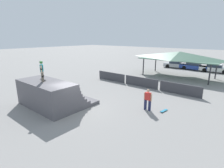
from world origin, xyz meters
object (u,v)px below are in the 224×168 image
Objects in this scene: skateboard_on_deck at (43,80)px; skater_on_deck at (42,70)px; skateboard_on_ground at (164,111)px; parked_car_silver at (176,64)px; parked_car_blue at (194,66)px; bystander_walking at (148,99)px; parked_car_white at (215,68)px.

skater_on_deck is at bearing -21.65° from skateboard_on_deck.
skateboard_on_ground is 20.61m from parked_car_silver.
parked_car_silver is 0.92× the size of parked_car_blue.
skateboard_on_deck is 0.20× the size of parked_car_silver.
skater_on_deck reaches higher than parked_car_silver.
bystander_walking reaches higher than parked_car_white.
parked_car_silver is at bearing 95.43° from skateboard_on_deck.
skater_on_deck reaches higher than skateboard_on_deck.
parked_car_white is (7.65, 24.53, -2.39)m from skater_on_deck.
skateboard_on_deck is at bearing -176.82° from skater_on_deck.
parked_car_silver is 3.15m from parked_car_blue.
skateboard_on_ground is at bearing -79.53° from parked_car_silver.
bystander_walking reaches higher than skateboard_on_ground.
skater_on_deck is 25.81m from parked_car_white.
parked_car_white is (1.04, 19.95, -0.32)m from bystander_walking.
skateboard_on_deck is at bearing -97.67° from parked_car_blue.
skater_on_deck is 24.87m from parked_car_silver.
skateboard_on_ground is (1.09, 0.53, -0.86)m from bystander_walking.
skateboard_on_deck is 8.30m from bystander_walking.
skater_on_deck is 0.38× the size of parked_car_silver.
bystander_walking is 0.37× the size of parked_car_white.
parked_car_blue is 1.01× the size of parked_car_white.
skateboard_on_deck is at bearing -101.38° from parked_car_silver.
parked_car_white is at bearing 81.22° from skateboard_on_deck.
skater_on_deck is at bearing -47.91° from skateboard_on_ground.
parked_car_blue reaches higher than skateboard_on_ground.
bystander_walking reaches higher than parked_car_silver.
skateboard_on_deck is 25.66m from parked_car_white.
skateboard_on_deck reaches higher than parked_car_blue.
parked_car_silver and parked_car_blue have the same top height.
bystander_walking reaches higher than parked_car_blue.
parked_car_blue is at bearing -162.18° from skateboard_on_ground.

